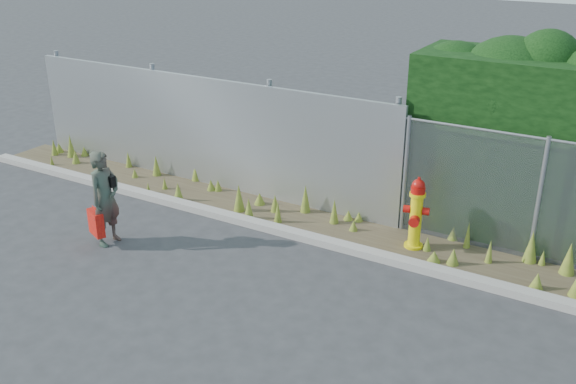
% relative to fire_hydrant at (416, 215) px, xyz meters
% --- Properties ---
extents(ground, '(80.00, 80.00, 0.00)m').
position_rel_fire_hydrant_xyz_m(ground, '(-1.47, -2.45, -0.60)').
color(ground, '#323235').
rests_on(ground, ground).
extents(curb, '(16.00, 0.22, 0.12)m').
position_rel_fire_hydrant_xyz_m(curb, '(-1.47, -0.65, -0.54)').
color(curb, '#9B958C').
rests_on(curb, ground).
extents(weed_strip, '(16.00, 1.33, 0.54)m').
position_rel_fire_hydrant_xyz_m(weed_strip, '(-1.57, 0.04, -0.46)').
color(weed_strip, '#473B29').
rests_on(weed_strip, ground).
extents(corrugated_fence, '(8.50, 0.21, 2.30)m').
position_rel_fire_hydrant_xyz_m(corrugated_fence, '(-4.72, 0.56, 0.50)').
color(corrugated_fence, '#A2A5A9').
rests_on(corrugated_fence, ground).
extents(fire_hydrant, '(0.42, 0.37, 1.24)m').
position_rel_fire_hydrant_xyz_m(fire_hydrant, '(0.00, 0.00, 0.00)').
color(fire_hydrant, yellow).
rests_on(fire_hydrant, ground).
extents(woman, '(0.40, 0.59, 1.61)m').
position_rel_fire_hydrant_xyz_m(woman, '(-4.44, -2.37, 0.20)').
color(woman, '#10684D').
rests_on(woman, ground).
extents(red_tote_bag, '(0.38, 0.14, 0.50)m').
position_rel_fire_hydrant_xyz_m(red_tote_bag, '(-4.54, -2.53, -0.20)').
color(red_tote_bag, '#AA090D').
extents(black_shoulder_bag, '(0.25, 0.10, 0.19)m').
position_rel_fire_hydrant_xyz_m(black_shoulder_bag, '(-4.43, -2.26, 0.48)').
color(black_shoulder_bag, black).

